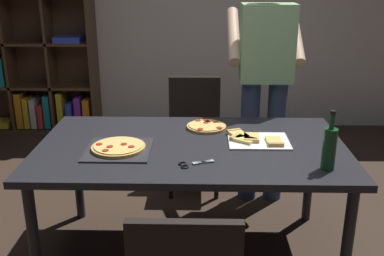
{
  "coord_description": "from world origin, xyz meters",
  "views": [
    {
      "loc": [
        0.06,
        -2.48,
        1.73
      ],
      "look_at": [
        0.0,
        0.15,
        0.8
      ],
      "focal_mm": 42.46,
      "sensor_mm": 36.0,
      "label": 1
    }
  ],
  "objects_px": {
    "person_serving_pizza": "(265,74)",
    "pepperoni_pizza_on_tray": "(118,148)",
    "dining_table": "(191,155)",
    "chair_far_side": "(194,126)",
    "wine_bottle": "(329,148)",
    "kitchen_scissors": "(191,164)",
    "bookshelf": "(27,42)",
    "second_pizza_plain": "(206,126)"
  },
  "relations": [
    {
      "from": "bookshelf",
      "to": "second_pizza_plain",
      "type": "distance_m",
      "value": 2.84
    },
    {
      "from": "wine_bottle",
      "to": "second_pizza_plain",
      "type": "relative_size",
      "value": 1.23
    },
    {
      "from": "chair_far_side",
      "to": "wine_bottle",
      "type": "xyz_separation_m",
      "value": [
        0.71,
        -1.34,
        0.36
      ]
    },
    {
      "from": "wine_bottle",
      "to": "second_pizza_plain",
      "type": "height_order",
      "value": "wine_bottle"
    },
    {
      "from": "bookshelf",
      "to": "wine_bottle",
      "type": "relative_size",
      "value": 6.17
    },
    {
      "from": "chair_far_side",
      "to": "person_serving_pizza",
      "type": "relative_size",
      "value": 0.51
    },
    {
      "from": "wine_bottle",
      "to": "pepperoni_pizza_on_tray",
      "type": "bearing_deg",
      "value": 168.49
    },
    {
      "from": "pepperoni_pizza_on_tray",
      "to": "kitchen_scissors",
      "type": "distance_m",
      "value": 0.46
    },
    {
      "from": "person_serving_pizza",
      "to": "second_pizza_plain",
      "type": "bearing_deg",
      "value": -131.23
    },
    {
      "from": "dining_table",
      "to": "wine_bottle",
      "type": "height_order",
      "value": "wine_bottle"
    },
    {
      "from": "pepperoni_pizza_on_tray",
      "to": "second_pizza_plain",
      "type": "xyz_separation_m",
      "value": [
        0.5,
        0.39,
        -0.0
      ]
    },
    {
      "from": "person_serving_pizza",
      "to": "pepperoni_pizza_on_tray",
      "type": "bearing_deg",
      "value": -136.51
    },
    {
      "from": "chair_far_side",
      "to": "wine_bottle",
      "type": "distance_m",
      "value": 1.55
    },
    {
      "from": "person_serving_pizza",
      "to": "bookshelf",
      "type": "bearing_deg",
      "value": 145.89
    },
    {
      "from": "dining_table",
      "to": "pepperoni_pizza_on_tray",
      "type": "xyz_separation_m",
      "value": [
        -0.41,
        -0.1,
        0.08
      ]
    },
    {
      "from": "bookshelf",
      "to": "second_pizza_plain",
      "type": "bearing_deg",
      "value": -47.41
    },
    {
      "from": "chair_far_side",
      "to": "wine_bottle",
      "type": "height_order",
      "value": "wine_bottle"
    },
    {
      "from": "person_serving_pizza",
      "to": "second_pizza_plain",
      "type": "height_order",
      "value": "person_serving_pizza"
    },
    {
      "from": "bookshelf",
      "to": "wine_bottle",
      "type": "distance_m",
      "value": 3.71
    },
    {
      "from": "chair_far_side",
      "to": "second_pizza_plain",
      "type": "distance_m",
      "value": 0.76
    },
    {
      "from": "wine_bottle",
      "to": "bookshelf",
      "type": "bearing_deg",
      "value": 133.12
    },
    {
      "from": "bookshelf",
      "to": "second_pizza_plain",
      "type": "height_order",
      "value": "bookshelf"
    },
    {
      "from": "person_serving_pizza",
      "to": "chair_far_side",
      "type": "bearing_deg",
      "value": 157.17
    },
    {
      "from": "wine_bottle",
      "to": "kitchen_scissors",
      "type": "distance_m",
      "value": 0.72
    },
    {
      "from": "dining_table",
      "to": "pepperoni_pizza_on_tray",
      "type": "height_order",
      "value": "pepperoni_pizza_on_tray"
    },
    {
      "from": "kitchen_scissors",
      "to": "second_pizza_plain",
      "type": "distance_m",
      "value": 0.59
    },
    {
      "from": "pepperoni_pizza_on_tray",
      "to": "wine_bottle",
      "type": "bearing_deg",
      "value": -11.51
    },
    {
      "from": "pepperoni_pizza_on_tray",
      "to": "second_pizza_plain",
      "type": "height_order",
      "value": "pepperoni_pizza_on_tray"
    },
    {
      "from": "person_serving_pizza",
      "to": "pepperoni_pizza_on_tray",
      "type": "distance_m",
      "value": 1.31
    },
    {
      "from": "pepperoni_pizza_on_tray",
      "to": "wine_bottle",
      "type": "height_order",
      "value": "wine_bottle"
    },
    {
      "from": "bookshelf",
      "to": "pepperoni_pizza_on_tray",
      "type": "bearing_deg",
      "value": -60.32
    },
    {
      "from": "kitchen_scissors",
      "to": "second_pizza_plain",
      "type": "relative_size",
      "value": 0.77
    },
    {
      "from": "chair_far_side",
      "to": "pepperoni_pizza_on_tray",
      "type": "relative_size",
      "value": 2.45
    },
    {
      "from": "bookshelf",
      "to": "person_serving_pizza",
      "type": "relative_size",
      "value": 1.11
    },
    {
      "from": "person_serving_pizza",
      "to": "pepperoni_pizza_on_tray",
      "type": "xyz_separation_m",
      "value": [
        -0.94,
        -0.89,
        -0.23
      ]
    },
    {
      "from": "person_serving_pizza",
      "to": "wine_bottle",
      "type": "xyz_separation_m",
      "value": [
        0.19,
        -1.12,
        -0.13
      ]
    },
    {
      "from": "chair_far_side",
      "to": "kitchen_scissors",
      "type": "relative_size",
      "value": 4.54
    },
    {
      "from": "pepperoni_pizza_on_tray",
      "to": "second_pizza_plain",
      "type": "distance_m",
      "value": 0.64
    },
    {
      "from": "bookshelf",
      "to": "second_pizza_plain",
      "type": "xyz_separation_m",
      "value": [
        1.92,
        -2.08,
        -0.22
      ]
    },
    {
      "from": "person_serving_pizza",
      "to": "second_pizza_plain",
      "type": "distance_m",
      "value": 0.7
    },
    {
      "from": "pepperoni_pizza_on_tray",
      "to": "wine_bottle",
      "type": "distance_m",
      "value": 1.15
    },
    {
      "from": "chair_far_side",
      "to": "bookshelf",
      "type": "distance_m",
      "value": 2.33
    }
  ]
}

